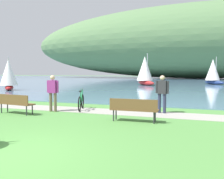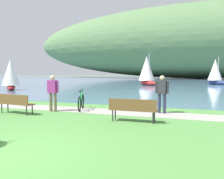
{
  "view_description": "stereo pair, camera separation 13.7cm",
  "coord_description": "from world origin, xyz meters",
  "px_view_note": "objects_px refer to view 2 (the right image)",
  "views": [
    {
      "loc": [
        4.09,
        -4.03,
        1.88
      ],
      "look_at": [
        0.28,
        7.0,
        1.0
      ],
      "focal_mm": 38.15,
      "sensor_mm": 36.0,
      "label": 1
    },
    {
      "loc": [
        4.22,
        -3.98,
        1.88
      ],
      "look_at": [
        0.28,
        7.0,
        1.0
      ],
      "focal_mm": 38.15,
      "sensor_mm": 36.0,
      "label": 2
    }
  ],
  "objects_px": {
    "park_bench_further_along": "(133,108)",
    "sailboat_mid_bay": "(147,70)",
    "bicycle_leaning_near_bench": "(81,102)",
    "person_on_the_grass": "(53,91)",
    "sailboat_toward_hillside": "(11,74)",
    "person_at_shoreline": "(162,92)",
    "sailboat_far_off": "(215,71)",
    "park_bench_near_camera": "(15,102)"
  },
  "relations": [
    {
      "from": "person_on_the_grass",
      "to": "bicycle_leaning_near_bench",
      "type": "bearing_deg",
      "value": 38.97
    },
    {
      "from": "park_bench_near_camera",
      "to": "sailboat_mid_bay",
      "type": "distance_m",
      "value": 23.75
    },
    {
      "from": "sailboat_far_off",
      "to": "park_bench_near_camera",
      "type": "bearing_deg",
      "value": -109.08
    },
    {
      "from": "park_bench_further_along",
      "to": "person_at_shoreline",
      "type": "relative_size",
      "value": 1.06
    },
    {
      "from": "bicycle_leaning_near_bench",
      "to": "sailboat_toward_hillside",
      "type": "height_order",
      "value": "sailboat_toward_hillside"
    },
    {
      "from": "person_at_shoreline",
      "to": "park_bench_further_along",
      "type": "bearing_deg",
      "value": -108.77
    },
    {
      "from": "person_at_shoreline",
      "to": "sailboat_mid_bay",
      "type": "relative_size",
      "value": 0.4
    },
    {
      "from": "park_bench_further_along",
      "to": "sailboat_far_off",
      "type": "relative_size",
      "value": 0.45
    },
    {
      "from": "person_at_shoreline",
      "to": "sailboat_far_off",
      "type": "xyz_separation_m",
      "value": [
        3.92,
        26.72,
        0.94
      ]
    },
    {
      "from": "sailboat_mid_bay",
      "to": "sailboat_toward_hillside",
      "type": "xyz_separation_m",
      "value": [
        -10.94,
        -13.3,
        -0.45
      ]
    },
    {
      "from": "bicycle_leaning_near_bench",
      "to": "person_on_the_grass",
      "type": "distance_m",
      "value": 1.46
    },
    {
      "from": "park_bench_further_along",
      "to": "person_on_the_grass",
      "type": "xyz_separation_m",
      "value": [
        -4.15,
        1.03,
        0.46
      ]
    },
    {
      "from": "park_bench_further_along",
      "to": "bicycle_leaning_near_bench",
      "type": "distance_m",
      "value": 3.63
    },
    {
      "from": "bicycle_leaning_near_bench",
      "to": "sailboat_mid_bay",
      "type": "bearing_deg",
      "value": 93.02
    },
    {
      "from": "sailboat_toward_hillside",
      "to": "sailboat_far_off",
      "type": "distance_m",
      "value": 27.27
    },
    {
      "from": "person_on_the_grass",
      "to": "sailboat_toward_hillside",
      "type": "height_order",
      "value": "sailboat_toward_hillside"
    },
    {
      "from": "park_bench_further_along",
      "to": "person_at_shoreline",
      "type": "distance_m",
      "value": 2.4
    },
    {
      "from": "bicycle_leaning_near_bench",
      "to": "person_at_shoreline",
      "type": "distance_m",
      "value": 3.93
    },
    {
      "from": "bicycle_leaning_near_bench",
      "to": "person_on_the_grass",
      "type": "height_order",
      "value": "person_on_the_grass"
    },
    {
      "from": "park_bench_near_camera",
      "to": "sailboat_toward_hillside",
      "type": "xyz_separation_m",
      "value": [
        -9.83,
        10.38,
        1.08
      ]
    },
    {
      "from": "park_bench_near_camera",
      "to": "sailboat_toward_hillside",
      "type": "height_order",
      "value": "sailboat_toward_hillside"
    },
    {
      "from": "park_bench_near_camera",
      "to": "person_on_the_grass",
      "type": "distance_m",
      "value": 1.72
    },
    {
      "from": "park_bench_near_camera",
      "to": "sailboat_mid_bay",
      "type": "height_order",
      "value": "sailboat_mid_bay"
    },
    {
      "from": "bicycle_leaning_near_bench",
      "to": "sailboat_far_off",
      "type": "bearing_deg",
      "value": 73.96
    },
    {
      "from": "park_bench_further_along",
      "to": "person_at_shoreline",
      "type": "height_order",
      "value": "person_at_shoreline"
    },
    {
      "from": "person_at_shoreline",
      "to": "sailboat_toward_hillside",
      "type": "xyz_separation_m",
      "value": [
        -15.96,
        8.05,
        0.63
      ]
    },
    {
      "from": "park_bench_near_camera",
      "to": "bicycle_leaning_near_bench",
      "type": "height_order",
      "value": "bicycle_leaning_near_bench"
    },
    {
      "from": "sailboat_toward_hillside",
      "to": "sailboat_far_off",
      "type": "height_order",
      "value": "sailboat_far_off"
    },
    {
      "from": "person_on_the_grass",
      "to": "person_at_shoreline",
      "type": "bearing_deg",
      "value": 13.76
    },
    {
      "from": "park_bench_near_camera",
      "to": "person_at_shoreline",
      "type": "bearing_deg",
      "value": 20.77
    },
    {
      "from": "person_at_shoreline",
      "to": "person_on_the_grass",
      "type": "bearing_deg",
      "value": -166.24
    },
    {
      "from": "bicycle_leaning_near_bench",
      "to": "park_bench_further_along",
      "type": "bearing_deg",
      "value": -31.05
    },
    {
      "from": "sailboat_mid_bay",
      "to": "person_on_the_grass",
      "type": "bearing_deg",
      "value": -89.74
    },
    {
      "from": "sailboat_toward_hillside",
      "to": "person_at_shoreline",
      "type": "bearing_deg",
      "value": -26.78
    },
    {
      "from": "sailboat_mid_bay",
      "to": "sailboat_far_off",
      "type": "bearing_deg",
      "value": 31.0
    },
    {
      "from": "park_bench_near_camera",
      "to": "bicycle_leaning_near_bench",
      "type": "xyz_separation_m",
      "value": [
        2.26,
        1.97,
        -0.12
      ]
    },
    {
      "from": "sailboat_far_off",
      "to": "sailboat_toward_hillside",
      "type": "bearing_deg",
      "value": -136.8
    },
    {
      "from": "park_bench_near_camera",
      "to": "park_bench_further_along",
      "type": "relative_size",
      "value": 1.02
    },
    {
      "from": "park_bench_further_along",
      "to": "sailboat_mid_bay",
      "type": "xyz_separation_m",
      "value": [
        -4.26,
        23.58,
        1.54
      ]
    },
    {
      "from": "park_bench_further_along",
      "to": "sailboat_mid_bay",
      "type": "bearing_deg",
      "value": 100.23
    },
    {
      "from": "park_bench_further_along",
      "to": "sailboat_toward_hillside",
      "type": "xyz_separation_m",
      "value": [
        -15.2,
        10.28,
        1.08
      ]
    },
    {
      "from": "bicycle_leaning_near_bench",
      "to": "person_at_shoreline",
      "type": "height_order",
      "value": "person_at_shoreline"
    }
  ]
}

